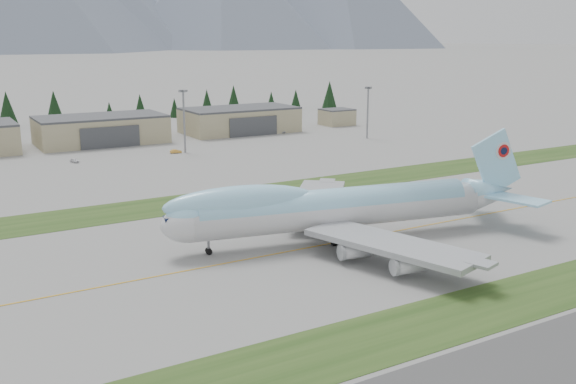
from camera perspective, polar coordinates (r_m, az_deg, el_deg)
ground at (r=133.63m, az=6.65°, el=-4.04°), size 7000.00×7000.00×0.00m
grass_strip_near at (r=107.62m, az=18.97°, el=-9.15°), size 400.00×14.00×0.08m
grass_strip_far at (r=170.36m, az=-2.42°, el=-0.10°), size 400.00×18.00×0.08m
taxiway_line_main at (r=133.63m, az=6.65°, el=-4.04°), size 400.00×0.40×0.02m
boeing_747_freighter at (r=129.48m, az=4.33°, el=-1.34°), size 80.84×68.23×21.20m
hangar_center at (r=261.32m, az=-16.28°, el=5.36°), size 48.00×26.60×10.80m
hangar_right at (r=281.65m, az=-4.32°, el=6.42°), size 48.00×26.60×10.80m
control_shed at (r=305.26m, az=4.37°, el=6.67°), size 14.00×12.00×7.60m
floodlight_masts at (r=218.08m, az=-16.97°, el=6.64°), size 183.21×9.52×24.68m
service_vehicle_a at (r=223.63m, az=-18.43°, el=2.50°), size 2.69×4.27×1.35m
service_vehicle_b at (r=233.10m, az=-9.93°, el=3.42°), size 4.30×2.00×1.36m
service_vehicle_c at (r=279.63m, az=-0.52°, el=5.29°), size 2.81×5.03×1.38m
conifer_belt at (r=323.93m, az=-17.49°, el=7.11°), size 273.71×13.95×16.86m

